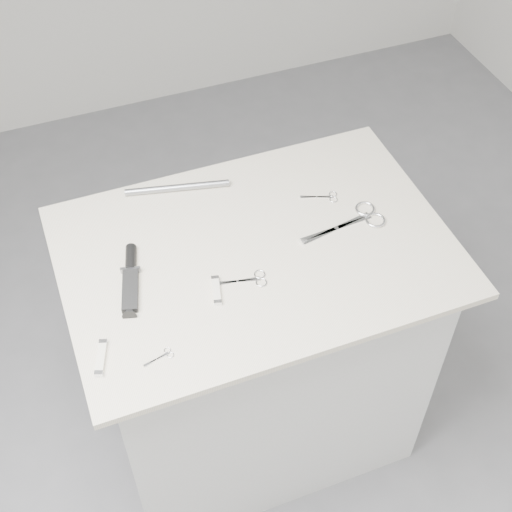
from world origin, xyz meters
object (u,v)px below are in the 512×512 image
object	(u,v)px
embroidery_scissors_b	(325,197)
tiny_scissors	(162,356)
embroidery_scissors_a	(251,280)
sheathed_knife	(131,276)
pocket_knife_b	(216,290)
pocket_knife_a	(101,358)
large_shears	(358,219)
plinth	(256,352)
metal_rail	(177,188)

from	to	relation	value
embroidery_scissors_b	tiny_scissors	xyz separation A→B (m)	(-0.56, -0.35, -0.00)
embroidery_scissors_a	embroidery_scissors_b	size ratio (longest dim) A/B	1.27
sheathed_knife	pocket_knife_b	distance (m)	0.22
embroidery_scissors_a	pocket_knife_a	distance (m)	0.41
large_shears	embroidery_scissors_b	bearing A→B (deg)	104.78
large_shears	embroidery_scissors_b	world-z (taller)	large_shears
plinth	tiny_scissors	bearing A→B (deg)	-143.60
embroidery_scissors_a	embroidery_scissors_b	distance (m)	0.36
large_shears	embroidery_scissors_a	world-z (taller)	large_shears
tiny_scissors	plinth	bearing A→B (deg)	22.96
plinth	pocket_knife_b	world-z (taller)	pocket_knife_b
pocket_knife_a	pocket_knife_b	world-z (taller)	same
embroidery_scissors_a	embroidery_scissors_b	world-z (taller)	same
embroidery_scissors_a	pocket_knife_a	world-z (taller)	pocket_knife_a
plinth	embroidery_scissors_b	xyz separation A→B (m)	(0.25, 0.11, 0.47)
pocket_knife_a	metal_rail	size ratio (longest dim) A/B	0.33
pocket_knife_b	pocket_knife_a	bearing A→B (deg)	120.72
plinth	metal_rail	world-z (taller)	metal_rail
plinth	embroidery_scissors_b	size ratio (longest dim) A/B	8.77
pocket_knife_a	pocket_knife_b	bearing A→B (deg)	-53.75
embroidery_scissors_a	metal_rail	xyz separation A→B (m)	(-0.08, 0.38, 0.01)
sheathed_knife	pocket_knife_b	xyz separation A→B (m)	(0.18, -0.12, -0.00)
tiny_scissors	pocket_knife_b	xyz separation A→B (m)	(0.18, 0.13, 0.00)
embroidery_scissors_a	pocket_knife_b	distance (m)	0.09
embroidery_scissors_b	pocket_knife_b	distance (m)	0.44
plinth	pocket_knife_a	distance (m)	0.68
pocket_knife_a	large_shears	bearing A→B (deg)	-56.10
embroidery_scissors_a	embroidery_scissors_b	xyz separation A→B (m)	(0.30, 0.21, -0.00)
plinth	pocket_knife_b	size ratio (longest dim) A/B	10.18
large_shears	tiny_scissors	size ratio (longest dim) A/B	3.32
sheathed_knife	pocket_knife_a	xyz separation A→B (m)	(-0.12, -0.21, -0.00)
pocket_knife_a	metal_rail	world-z (taller)	metal_rail
embroidery_scissors_b	sheathed_knife	size ratio (longest dim) A/B	0.49
large_shears	pocket_knife_b	xyz separation A→B (m)	(-0.43, -0.10, 0.00)
pocket_knife_a	metal_rail	bearing A→B (deg)	-14.63
embroidery_scissors_b	sheathed_knife	xyz separation A→B (m)	(-0.57, -0.09, 0.01)
large_shears	sheathed_knife	bearing A→B (deg)	170.96
pocket_knife_a	embroidery_scissors_b	bearing A→B (deg)	-46.99
plinth	sheathed_knife	distance (m)	0.58
plinth	sheathed_knife	size ratio (longest dim) A/B	4.29
plinth	large_shears	size ratio (longest dim) A/B	3.71
pocket_knife_a	pocket_knife_b	size ratio (longest dim) A/B	1.09
embroidery_scissors_a	tiny_scissors	xyz separation A→B (m)	(-0.27, -0.14, -0.00)
large_shears	embroidery_scissors_a	distance (m)	0.35
embroidery_scissors_a	sheathed_knife	xyz separation A→B (m)	(-0.28, 0.11, 0.01)
large_shears	embroidery_scissors_a	xyz separation A→B (m)	(-0.34, -0.09, -0.00)
pocket_knife_b	metal_rail	distance (m)	0.38
plinth	metal_rail	distance (m)	0.57
embroidery_scissors_b	pocket_knife_b	bearing A→B (deg)	-130.68
tiny_scissors	pocket_knife_b	distance (m)	0.22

